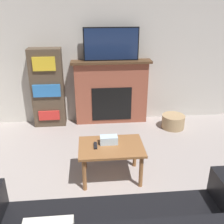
{
  "coord_description": "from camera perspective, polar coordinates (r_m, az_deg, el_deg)",
  "views": [
    {
      "loc": [
        -0.25,
        -0.89,
        2.14
      ],
      "look_at": [
        0.05,
        2.29,
        0.75
      ],
      "focal_mm": 42.0,
      "sensor_mm": 36.0,
      "label": 1
    }
  ],
  "objects": [
    {
      "name": "wall_back",
      "position": [
        4.72,
        -2.29,
        13.75
      ],
      "size": [
        6.45,
        0.06,
        2.7
      ],
      "color": "beige",
      "rests_on": "ground_plane"
    },
    {
      "name": "fireplace",
      "position": [
        4.78,
        -0.17,
        4.41
      ],
      "size": [
        1.4,
        0.28,
        1.16
      ],
      "color": "brown",
      "rests_on": "ground_plane"
    },
    {
      "name": "tv",
      "position": [
        4.55,
        -0.16,
        14.55
      ],
      "size": [
        0.94,
        0.03,
        0.56
      ],
      "color": "black",
      "rests_on": "fireplace"
    },
    {
      "name": "coffee_table",
      "position": [
        3.3,
        -0.16,
        -8.46
      ],
      "size": [
        0.8,
        0.55,
        0.47
      ],
      "color": "brown",
      "rests_on": "ground_plane"
    },
    {
      "name": "tissue_box",
      "position": [
        3.3,
        -0.69,
        -6.07
      ],
      "size": [
        0.22,
        0.12,
        0.1
      ],
      "color": "silver",
      "rests_on": "coffee_table"
    },
    {
      "name": "remote_control",
      "position": [
        3.26,
        -3.61,
        -7.29
      ],
      "size": [
        0.04,
        0.15,
        0.02
      ],
      "color": "black",
      "rests_on": "coffee_table"
    },
    {
      "name": "bookshelf",
      "position": [
        4.76,
        -13.82,
        5.06
      ],
      "size": [
        0.55,
        0.29,
        1.39
      ],
      "color": "#4C3D2D",
      "rests_on": "ground_plane"
    },
    {
      "name": "storage_basket",
      "position": [
        4.82,
        13.16,
        -2.02
      ],
      "size": [
        0.4,
        0.4,
        0.24
      ],
      "color": "tan",
      "rests_on": "ground_plane"
    }
  ]
}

